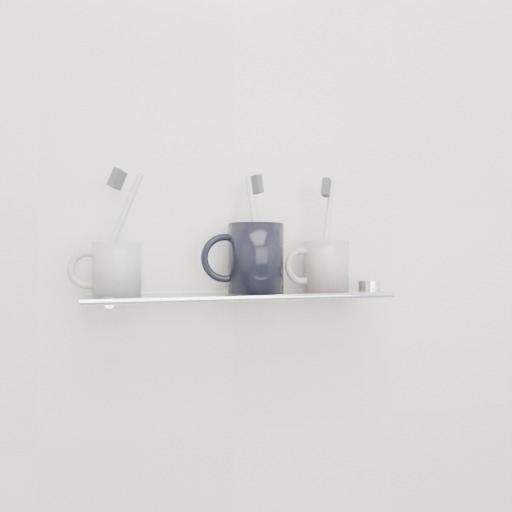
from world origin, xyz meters
name	(u,v)px	position (x,y,z in m)	size (l,w,h in m)	color
wall_back	(233,206)	(0.00, 1.10, 1.25)	(2.50, 2.50, 0.00)	silver
shelf_glass	(241,295)	(0.00, 1.04, 1.10)	(0.50, 0.12, 0.01)	silver
shelf_rail	(251,298)	(0.00, 0.98, 1.10)	(0.01, 0.01, 0.50)	silver
bracket_left	(109,303)	(-0.21, 1.09, 1.09)	(0.02, 0.02, 0.03)	silver
bracket_right	(344,297)	(0.21, 1.09, 1.09)	(0.02, 0.02, 0.03)	silver
mug_left	(117,269)	(-0.20, 1.04, 1.14)	(0.07, 0.07, 0.08)	white
mug_left_handle	(88,269)	(-0.24, 1.04, 1.14)	(0.06, 0.06, 0.01)	white
toothbrush_left	(117,230)	(-0.20, 1.04, 1.20)	(0.01, 0.01, 0.19)	#B9BBBF
bristles_left	(117,179)	(-0.20, 1.04, 1.28)	(0.01, 0.02, 0.03)	#383A3C
mug_center	(256,258)	(0.03, 1.04, 1.16)	(0.09, 0.09, 0.12)	black
mug_center_handle	(225,258)	(-0.03, 1.04, 1.16)	(0.08, 0.08, 0.01)	black
toothbrush_center	(256,232)	(0.03, 1.04, 1.20)	(0.01, 0.01, 0.19)	silver
bristles_center	(256,185)	(0.03, 1.04, 1.28)	(0.01, 0.02, 0.03)	#383A3C
mug_right	(326,266)	(0.15, 1.04, 1.14)	(0.08, 0.08, 0.09)	silver
mug_right_handle	(302,266)	(0.11, 1.04, 1.14)	(0.06, 0.06, 0.01)	silver
toothbrush_right	(326,233)	(0.15, 1.04, 1.20)	(0.01, 0.01, 0.19)	beige
bristles_right	(326,188)	(0.15, 1.04, 1.28)	(0.01, 0.02, 0.03)	#383A3C
chrome_cap	(369,285)	(0.24, 1.04, 1.11)	(0.04, 0.04, 0.02)	silver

